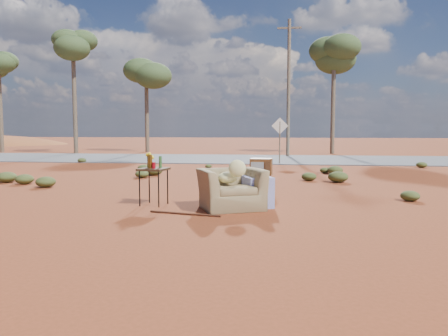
# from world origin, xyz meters

# --- Properties ---
(ground) EXTENTS (140.00, 140.00, 0.00)m
(ground) POSITION_xyz_m (0.00, 0.00, 0.00)
(ground) COLOR maroon
(ground) RESTS_ON ground
(highway) EXTENTS (140.00, 7.00, 0.04)m
(highway) POSITION_xyz_m (0.00, 15.00, 0.02)
(highway) COLOR #565659
(highway) RESTS_ON ground
(armchair) EXTENTS (1.67, 1.48, 1.13)m
(armchair) POSITION_xyz_m (0.56, 0.39, 0.53)
(armchair) COLOR olive
(armchair) RESTS_ON ground
(tv_unit) EXTENTS (0.59, 0.49, 0.90)m
(tv_unit) POSITION_xyz_m (0.99, 2.76, 0.67)
(tv_unit) COLOR black
(tv_unit) RESTS_ON ground
(side_table) EXTENTS (0.66, 0.66, 1.14)m
(side_table) POSITION_xyz_m (-1.31, 0.59, 0.84)
(side_table) COLOR #332312
(side_table) RESTS_ON ground
(rusty_bar) EXTENTS (1.48, 0.37, 0.04)m
(rusty_bar) POSITION_xyz_m (-0.38, -0.44, 0.02)
(rusty_bar) COLOR #481D13
(rusty_bar) RESTS_ON ground
(road_sign) EXTENTS (0.78, 0.06, 2.19)m
(road_sign) POSITION_xyz_m (1.50, 12.00, 1.50)
(road_sign) COLOR brown
(road_sign) RESTS_ON ground
(eucalyptus_left) EXTENTS (3.20, 3.20, 8.10)m
(eucalyptus_left) POSITION_xyz_m (-12.00, 19.00, 6.92)
(eucalyptus_left) COLOR brown
(eucalyptus_left) RESTS_ON ground
(eucalyptus_near_left) EXTENTS (3.20, 3.20, 6.60)m
(eucalyptus_near_left) POSITION_xyz_m (-8.00, 22.00, 5.45)
(eucalyptus_near_left) COLOR brown
(eucalyptus_near_left) RESTS_ON ground
(eucalyptus_center) EXTENTS (3.20, 3.20, 7.60)m
(eucalyptus_center) POSITION_xyz_m (5.00, 21.00, 6.43)
(eucalyptus_center) COLOR brown
(eucalyptus_center) RESTS_ON ground
(utility_pole_center) EXTENTS (1.40, 0.20, 8.00)m
(utility_pole_center) POSITION_xyz_m (2.00, 17.50, 4.15)
(utility_pole_center) COLOR brown
(utility_pole_center) RESTS_ON ground
(scrub_patch) EXTENTS (17.49, 8.07, 0.33)m
(scrub_patch) POSITION_xyz_m (-0.82, 4.41, 0.14)
(scrub_patch) COLOR #424E22
(scrub_patch) RESTS_ON ground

